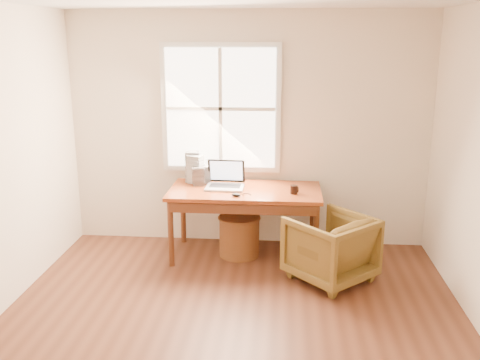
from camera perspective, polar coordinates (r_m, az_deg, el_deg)
The scene contains 11 objects.
room_shell at distance 3.94m, azimuth -1.53°, elevation 0.35°, with size 4.04×4.54×2.64m.
desk at distance 5.66m, azimuth 0.54°, elevation -1.19°, with size 1.60×0.80×0.04m, color brown.
armchair at distance 5.30m, azimuth 9.62°, elevation -7.17°, with size 0.70×0.72×0.66m, color brown.
wicker_stool at distance 5.83m, azimuth -0.07°, elevation -6.03°, with size 0.43×0.43×0.43m, color brown.
laptop at distance 5.65m, azimuth -1.65°, elevation 0.46°, with size 0.38×0.40×0.28m, color #ACB0B3, non-canonical shape.
mouse at distance 5.41m, azimuth -0.42°, elevation -1.59°, with size 0.10×0.06×0.03m, color black.
coffee_mug at distance 5.52m, azimuth 5.77°, elevation -1.01°, with size 0.08×0.08×0.09m, color black.
cd_stack_a at distance 5.90m, azimuth -4.74°, elevation 1.18°, with size 0.16×0.14×0.31m, color #B6BDC3.
cd_stack_b at distance 5.81m, azimuth -4.45°, elevation 0.41°, with size 0.13×0.11×0.20m, color #28292D.
cd_stack_c at distance 5.96m, azimuth -5.10°, elevation 1.46°, with size 0.15×0.13×0.34m, color #9A9DA7.
cd_stack_d at distance 5.92m, azimuth -3.95°, elevation 0.65°, with size 0.15×0.13×0.19m, color silver.
Camera 1 is at (0.40, -3.62, 2.32)m, focal length 40.00 mm.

